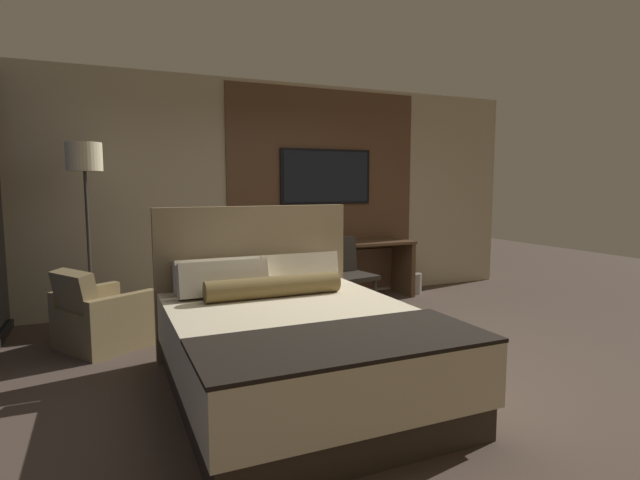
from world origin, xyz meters
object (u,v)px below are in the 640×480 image
object	(u,v)px
bed	(294,343)
vase_tall	(275,236)
desk_chair	(345,268)
floor_lamp	(85,173)
armchair_by_window	(101,320)
desk	(333,260)
waste_bin	(414,283)
tv	(326,177)

from	to	relation	value
bed	vase_tall	distance (m)	2.58
desk_chair	floor_lamp	bearing A→B (deg)	164.54
armchair_by_window	floor_lamp	xyz separation A→B (m)	(-0.09, 0.52, 1.37)
desk	vase_tall	xyz separation A→B (m)	(-0.82, -0.06, 0.35)
bed	desk_chair	world-z (taller)	bed
desk	floor_lamp	world-z (taller)	floor_lamp
bed	armchair_by_window	size ratio (longest dim) A/B	2.36
bed	floor_lamp	bearing A→B (deg)	122.39
armchair_by_window	desk_chair	bearing A→B (deg)	-115.40
armchair_by_window	waste_bin	xyz separation A→B (m)	(3.99, 0.77, -0.12)
desk	vase_tall	distance (m)	0.90
waste_bin	armchair_by_window	bearing A→B (deg)	-169.06
armchair_by_window	waste_bin	bearing A→B (deg)	-109.82
floor_lamp	vase_tall	distance (m)	2.20
bed	tv	bearing A→B (deg)	61.24
waste_bin	bed	bearing A→B (deg)	-138.10
desk	floor_lamp	distance (m)	3.10
bed	desk_chair	bearing A→B (deg)	54.31
bed	tv	size ratio (longest dim) A/B	1.75
floor_lamp	waste_bin	xyz separation A→B (m)	(4.08, 0.25, -1.49)
bed	armchair_by_window	xyz separation A→B (m)	(-1.29, 1.65, -0.10)
armchair_by_window	bed	bearing A→B (deg)	-172.79
waste_bin	desk_chair	bearing A→B (deg)	-158.65
bed	armchair_by_window	distance (m)	2.10
desk	desk_chair	world-z (taller)	desk_chair
desk_chair	vase_tall	bearing A→B (deg)	132.40
tv	vase_tall	distance (m)	1.14
desk_chair	vase_tall	xyz separation A→B (m)	(-0.69, 0.53, 0.36)
bed	desk_chair	distance (m)	2.35
floor_lamp	waste_bin	distance (m)	4.35
bed	waste_bin	distance (m)	3.64
waste_bin	tv	bearing A→B (deg)	165.76
tv	vase_tall	bearing A→B (deg)	-160.33
armchair_by_window	tv	bearing A→B (deg)	-99.64
bed	vase_tall	xyz separation A→B (m)	(0.68, 2.44, 0.52)
bed	desk	bearing A→B (deg)	59.07
bed	desk	xyz separation A→B (m)	(1.50, 2.50, 0.17)
waste_bin	vase_tall	bearing A→B (deg)	179.67
bed	armchair_by_window	world-z (taller)	bed
tv	armchair_by_window	distance (m)	3.28
tv	floor_lamp	distance (m)	2.93
desk_chair	waste_bin	bearing A→B (deg)	11.49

